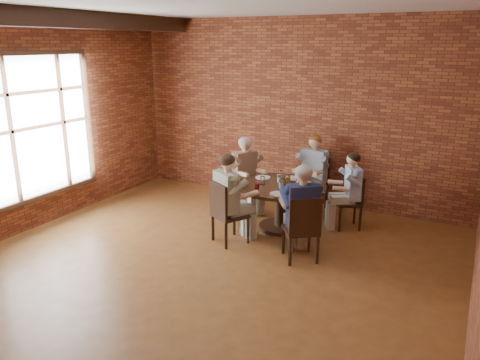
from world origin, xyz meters
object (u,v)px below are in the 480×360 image
at_px(diner_a, 349,191).
at_px(chair_b, 315,181).
at_px(diner_b, 313,173).
at_px(chair_d, 225,211).
at_px(smartphone, 284,195).
at_px(chair_a, 353,199).
at_px(diner_c, 246,175).
at_px(dining_table, 281,198).
at_px(diner_e, 301,213).
at_px(diner_d, 230,199).
at_px(chair_e, 303,227).
at_px(chair_c, 244,182).

bearing_deg(diner_a, chair_b, -159.34).
xyz_separation_m(chair_b, diner_b, (-0.01, -0.09, 0.17)).
xyz_separation_m(chair_d, smartphone, (0.75, 0.47, 0.23)).
xyz_separation_m(diner_b, smartphone, (0.10, -1.58, 0.07)).
height_order(chair_a, diner_c, diner_c).
bearing_deg(dining_table, diner_a, 29.81).
bearing_deg(diner_e, diner_d, -39.52).
xyz_separation_m(dining_table, chair_e, (0.73, -0.99, -0.01)).
height_order(dining_table, smartphone, smartphone).
height_order(chair_a, smartphone, chair_a).
xyz_separation_m(chair_a, diner_a, (-0.07, -0.04, 0.14)).
height_order(diner_d, diner_e, diner_d).
bearing_deg(chair_a, chair_c, -118.57).
distance_m(dining_table, chair_b, 1.22).
height_order(chair_c, smartphone, chair_c).
bearing_deg(diner_e, chair_c, -77.95).
relative_size(chair_b, diner_b, 0.70).
bearing_deg(chair_e, diner_a, -134.70).
bearing_deg(chair_d, chair_a, -106.21).
distance_m(chair_c, diner_d, 1.49).
height_order(chair_c, chair_d, chair_d).
relative_size(chair_d, diner_e, 0.70).
height_order(chair_b, diner_e, diner_e).
bearing_deg(dining_table, chair_a, 29.81).
xyz_separation_m(chair_b, diner_c, (-1.04, -0.71, 0.16)).
bearing_deg(diner_a, diner_e, -40.55).
xyz_separation_m(dining_table, diner_b, (0.14, 1.12, 0.16)).
xyz_separation_m(dining_table, chair_b, (0.15, 1.21, -0.01)).
height_order(chair_c, chair_e, chair_e).
height_order(chair_b, chair_d, chair_d).
bearing_deg(diner_c, chair_e, -103.34).
distance_m(chair_b, smartphone, 1.69).
xyz_separation_m(diner_c, chair_e, (1.62, -1.48, -0.16)).
xyz_separation_m(diner_c, diner_d, (0.41, -1.35, 0.02)).
bearing_deg(diner_c, diner_b, -29.70).
xyz_separation_m(diner_d, diner_e, (1.15, -0.06, -0.01)).
distance_m(diner_b, chair_d, 2.16).
bearing_deg(chair_d, chair_e, -153.27).
bearing_deg(diner_b, chair_a, -24.33).
xyz_separation_m(diner_a, chair_c, (-1.92, -0.01, -0.12)).
xyz_separation_m(chair_d, diner_e, (1.20, 0.02, 0.17)).
bearing_deg(diner_a, diner_c, -118.32).
xyz_separation_m(chair_b, diner_d, (-0.62, -2.06, 0.17)).
height_order(dining_table, chair_d, chair_d).
height_order(diner_d, smartphone, diner_d).
relative_size(diner_c, diner_e, 0.98).
distance_m(diner_c, chair_e, 2.20).
height_order(chair_a, diner_a, diner_a).
xyz_separation_m(chair_a, diner_c, (-1.91, -0.09, 0.18)).
relative_size(chair_a, chair_b, 0.94).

